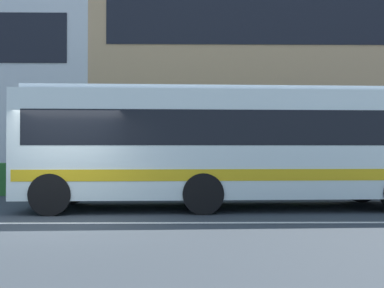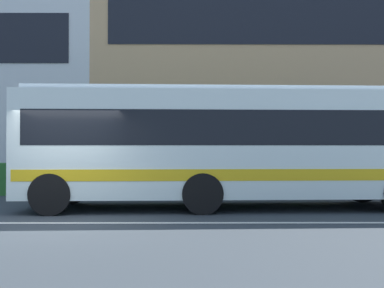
# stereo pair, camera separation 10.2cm
# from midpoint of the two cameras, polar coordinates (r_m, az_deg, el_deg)

# --- Properties ---
(ground_plane) EXTENTS (160.00, 160.00, 0.00)m
(ground_plane) POSITION_cam_midpoint_polar(r_m,az_deg,el_deg) (10.16, -16.96, -9.54)
(ground_plane) COLOR #30373D
(lane_centre_line) EXTENTS (60.00, 0.16, 0.01)m
(lane_centre_line) POSITION_cam_midpoint_polar(r_m,az_deg,el_deg) (10.16, -16.96, -9.52)
(lane_centre_line) COLOR silver
(lane_centre_line) RESTS_ON ground_plane
(hedge_row_far) EXTENTS (12.90, 1.10, 1.10)m
(hedge_row_far) POSITION_cam_midpoint_polar(r_m,az_deg,el_deg) (16.03, -6.19, -4.38)
(hedge_row_far) COLOR #2C692A
(hedge_row_far) RESTS_ON ground_plane
(apartment_block_right) EXTENTS (21.07, 10.03, 13.33)m
(apartment_block_right) POSITION_cam_midpoint_polar(r_m,az_deg,el_deg) (26.72, 12.90, 10.26)
(apartment_block_right) COLOR tan
(apartment_block_right) RESTS_ON ground_plane
(transit_bus) EXTENTS (10.66, 2.99, 3.16)m
(transit_bus) POSITION_cam_midpoint_polar(r_m,az_deg,el_deg) (12.13, 4.23, 0.12)
(transit_bus) COLOR silver
(transit_bus) RESTS_ON ground_plane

